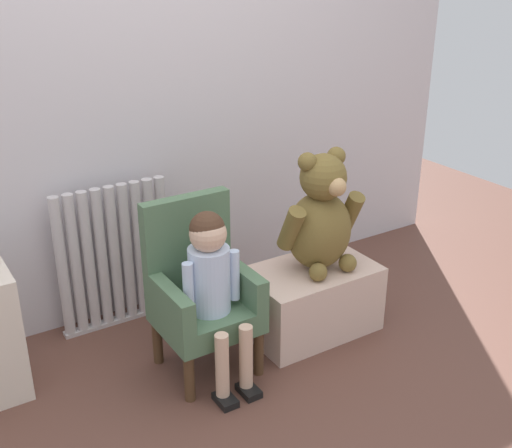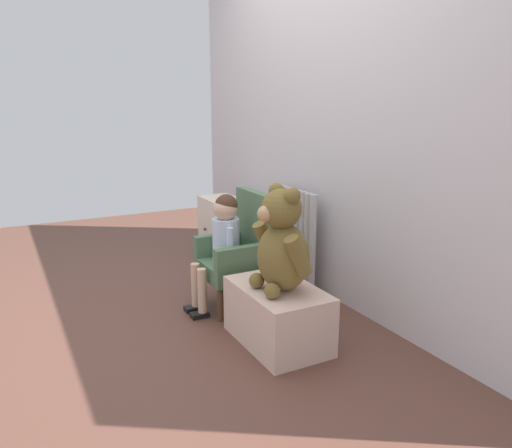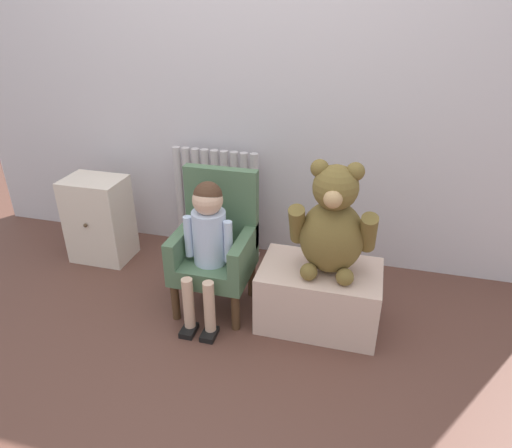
% 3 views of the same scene
% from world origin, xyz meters
% --- Properties ---
extents(ground_plane, '(6.00, 6.00, 0.00)m').
position_xyz_m(ground_plane, '(0.00, 0.00, 0.00)').
color(ground_plane, brown).
extents(back_wall, '(3.80, 0.05, 2.40)m').
position_xyz_m(back_wall, '(0.00, 1.23, 1.20)').
color(back_wall, silver).
rests_on(back_wall, ground_plane).
extents(radiator, '(0.56, 0.05, 0.70)m').
position_xyz_m(radiator, '(-0.20, 1.10, 0.35)').
color(radiator, beige).
rests_on(radiator, ground_plane).
extents(small_dresser, '(0.36, 0.29, 0.54)m').
position_xyz_m(small_dresser, '(-0.90, 0.85, 0.27)').
color(small_dresser, beige).
rests_on(small_dresser, ground_plane).
extents(child_armchair, '(0.39, 0.37, 0.75)m').
position_xyz_m(child_armchair, '(-0.02, 0.59, 0.36)').
color(child_armchair, '#4D6C4C').
rests_on(child_armchair, ground_plane).
extents(child_figure, '(0.25, 0.35, 0.74)m').
position_xyz_m(child_figure, '(-0.02, 0.47, 0.49)').
color(child_figure, silver).
rests_on(child_figure, ground_plane).
extents(low_bench, '(0.60, 0.38, 0.32)m').
position_xyz_m(low_bench, '(0.54, 0.55, 0.16)').
color(low_bench, beige).
rests_on(low_bench, ground_plane).
extents(large_teddy_bear, '(0.41, 0.29, 0.56)m').
position_xyz_m(large_teddy_bear, '(0.58, 0.55, 0.57)').
color(large_teddy_bear, brown).
rests_on(large_teddy_bear, low_bench).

